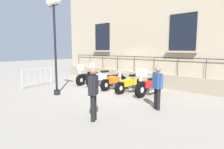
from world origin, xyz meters
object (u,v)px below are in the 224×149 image
at_px(lamppost, 54,28).
at_px(crowd_barrier, 37,77).
at_px(motorcycle_black, 88,77).
at_px(pedestrian_standing, 93,91).
at_px(motorcycle_red, 149,86).
at_px(motorcycle_silver, 101,79).
at_px(pedestrian_walking, 158,86).
at_px(motorcycle_orange, 114,81).
at_px(motorcycle_yellow, 130,84).
at_px(bollard, 91,85).

relative_size(lamppost, crowd_barrier, 2.19).
relative_size(motorcycle_black, pedestrian_standing, 1.31).
xyz_separation_m(motorcycle_red, pedestrian_standing, (3.98, 0.52, 0.47)).
height_order(motorcycle_silver, pedestrian_walking, pedestrian_walking).
bearing_deg(lamppost, motorcycle_silver, -179.32).
xyz_separation_m(motorcycle_orange, motorcycle_yellow, (0.08, 1.13, -0.02)).
distance_m(motorcycle_yellow, bollard, 1.97).
xyz_separation_m(motorcycle_yellow, crowd_barrier, (2.41, -4.94, 0.17)).
bearing_deg(motorcycle_yellow, motorcycle_orange, -93.88).
relative_size(motorcycle_silver, bollard, 2.21).
bearing_deg(motorcycle_black, motorcycle_red, 89.81).
xyz_separation_m(motorcycle_silver, lamppost, (2.95, 0.03, 2.70)).
bearing_deg(pedestrian_standing, motorcycle_red, -172.59).
relative_size(motorcycle_black, motorcycle_orange, 1.00).
xyz_separation_m(motorcycle_yellow, pedestrian_standing, (3.88, 1.58, 0.52)).
distance_m(motorcycle_red, crowd_barrier, 6.51).
distance_m(crowd_barrier, pedestrian_walking, 7.45).
relative_size(motorcycle_silver, motorcycle_red, 0.92).
relative_size(motorcycle_yellow, motorcycle_red, 0.96).
bearing_deg(bollard, pedestrian_walking, 91.15).
height_order(motorcycle_silver, lamppost, lamppost).
xyz_separation_m(motorcycle_yellow, motorcycle_red, (-0.10, 1.07, 0.04)).
bearing_deg(motorcycle_yellow, motorcycle_black, -91.94).
xyz_separation_m(motorcycle_black, pedestrian_standing, (4.00, 4.94, 0.50)).
bearing_deg(pedestrian_walking, motorcycle_black, -106.48).
relative_size(motorcycle_orange, lamppost, 0.48).
height_order(lamppost, bollard, lamppost).
xyz_separation_m(motorcycle_yellow, pedestrian_walking, (1.60, 2.46, 0.47)).
height_order(motorcycle_silver, motorcycle_orange, motorcycle_silver).
distance_m(motorcycle_silver, motorcycle_yellow, 2.27).
bearing_deg(motorcycle_orange, pedestrian_standing, 34.40).
bearing_deg(bollard, crowd_barrier, -79.38).
bearing_deg(motorcycle_silver, pedestrian_walking, 69.61).
relative_size(motorcycle_silver, motorcycle_orange, 0.92).
height_order(crowd_barrier, bollard, crowd_barrier).
bearing_deg(pedestrian_walking, motorcycle_red, -140.80).
xyz_separation_m(motorcycle_yellow, bollard, (1.67, -1.04, 0.05)).
xyz_separation_m(motorcycle_black, motorcycle_yellow, (0.11, 3.35, -0.02)).
xyz_separation_m(motorcycle_black, bollard, (1.79, 2.31, 0.03)).
distance_m(lamppost, pedestrian_standing, 4.55).
relative_size(bollard, pedestrian_standing, 0.54).
height_order(bollard, pedestrian_standing, pedestrian_standing).
bearing_deg(pedestrian_standing, bollard, -130.10).
bearing_deg(motorcycle_orange, motorcycle_black, -90.94).
bearing_deg(motorcycle_silver, lamppost, 0.68).
relative_size(motorcycle_silver, pedestrian_standing, 1.20).
bearing_deg(motorcycle_red, bollard, -49.90).
relative_size(crowd_barrier, pedestrian_standing, 1.25).
relative_size(motorcycle_yellow, bollard, 2.29).
bearing_deg(pedestrian_standing, lamppost, -105.81).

